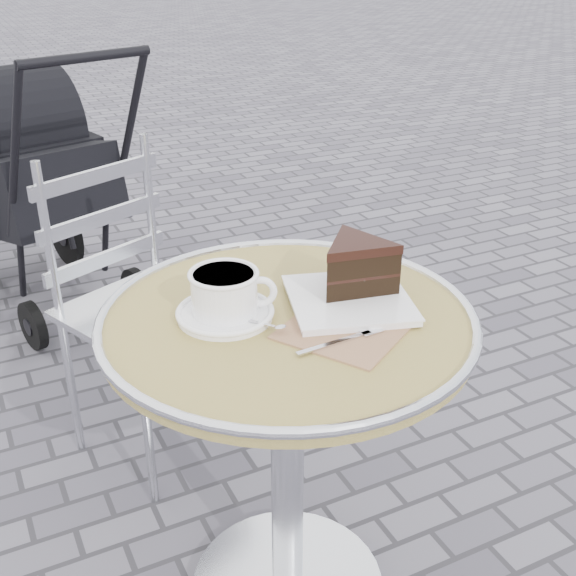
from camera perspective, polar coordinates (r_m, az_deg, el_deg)
name	(u,v)px	position (r m, az deg, el deg)	size (l,w,h in m)	color
cafe_table	(287,388)	(1.45, -0.05, -7.92)	(0.72, 0.72, 0.74)	silver
cappuccino_set	(226,297)	(1.34, -4.94, -0.75)	(0.18, 0.20, 0.09)	white
cake_plate_set	(355,274)	(1.40, 5.30, 1.13)	(0.35, 0.37, 0.12)	#996D54
bistro_chair	(124,272)	(2.02, -12.83, 1.27)	(0.52, 0.52, 0.88)	silver
baby_stroller	(30,187)	(3.02, -19.69, 7.50)	(0.70, 1.09, 1.05)	black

